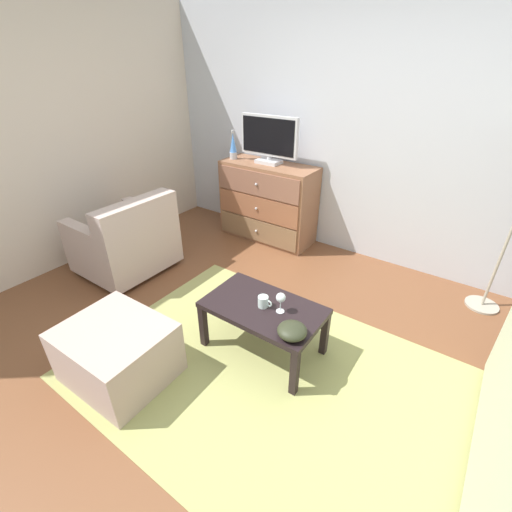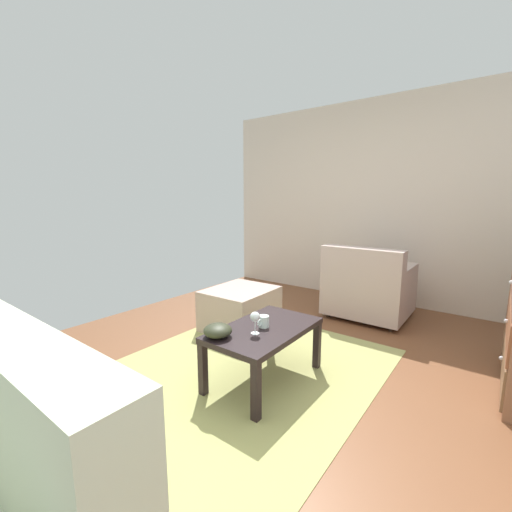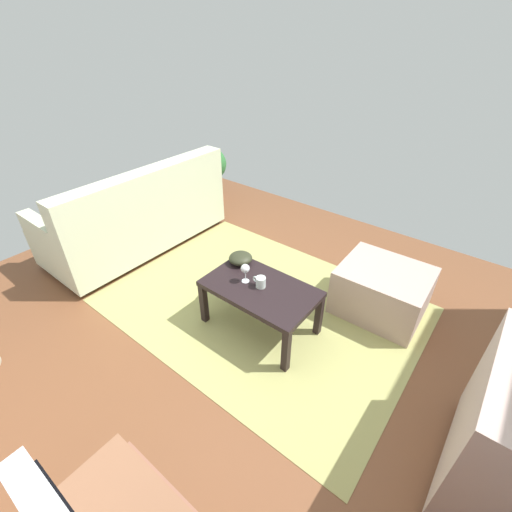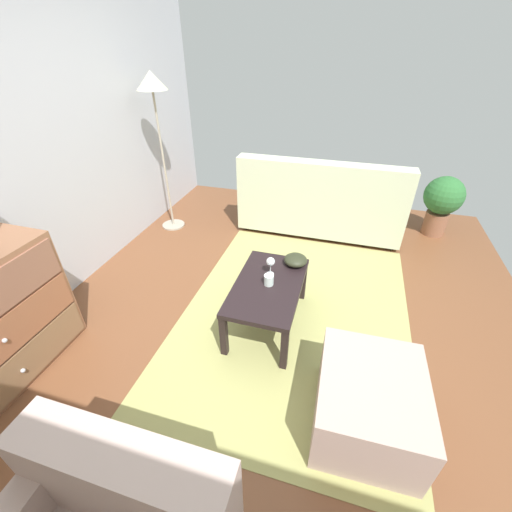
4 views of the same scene
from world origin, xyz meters
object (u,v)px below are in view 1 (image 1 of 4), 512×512
Objects in this scene: tv at (269,139)px; mug at (263,302)px; lava_lamp at (233,146)px; bowl_decorative at (292,331)px; coffee_table at (263,312)px; dresser at (268,202)px; wine_glass at (281,298)px; ottoman at (118,352)px; armchair at (127,241)px.

tv is 6.31× the size of mug.
lava_lamp is 1.69× the size of bowl_decorative.
lava_lamp is at bearing 133.58° from coffee_table.
dresser is 10.05× the size of mug.
wine_glass is 0.22× the size of ottoman.
bowl_decorative is at bearing -41.36° from wine_glass.
armchair is (-1.81, 0.16, -0.02)m from coffee_table.
ottoman is (0.37, -2.45, -0.25)m from dresser.
lava_lamp is 0.47× the size of ottoman.
armchair is (-1.94, 0.14, -0.19)m from wine_glass.
dresser is at bearing 98.71° from ottoman.
armchair is (-2.13, 0.31, -0.12)m from bowl_decorative.
armchair reaches higher than bowl_decorative.
mug reaches higher than ottoman.
wine_glass is at bearing -4.15° from armchair.
lava_lamp reaches higher than armchair.
dresser is 2.02m from wine_glass.
tv is at bearing 121.70° from dresser.
dresser reaches higher than ottoman.
dresser is 0.77m from lava_lamp.
wine_glass is 0.80× the size of bowl_decorative.
dresser is 7.29× the size of wine_glass.
wine_glass is at bearing 9.18° from mug.
coffee_table is at bearing 49.42° from ottoman.
lava_lamp is 2.69m from ottoman.
armchair reaches higher than ottoman.
mug reaches higher than coffee_table.
armchair is (-0.28, -1.45, -0.73)m from lava_lamp.
lava_lamp reaches higher than wine_glass.
tv is at bearing 64.12° from armchair.
bowl_decorative is 2.16m from armchair.
bowl_decorative is (1.38, -1.80, -0.00)m from dresser.
coffee_table is at bearing -57.39° from tv.
coffee_table is at bearing 119.98° from mug.
wine_glass is 1.19m from ottoman.
lava_lamp is at bearing -174.76° from dresser.
mug is 1.82m from armchair.
ottoman is (-0.82, -0.81, -0.32)m from wine_glass.
dresser reaches higher than mug.
coffee_table is 7.62× the size of mug.
wine_glass is at bearing -54.00° from tv.
bowl_decorative is (0.33, -0.15, 0.10)m from coffee_table.
wine_glass is 1.95m from armchair.
wine_glass is 1.38× the size of mug.
armchair is at bearing -116.69° from dresser.
mug is 0.13× the size of armchair.
tv reaches higher than armchair.
ottoman is at bearing -81.04° from tv.
tv is at bearing 98.96° from ottoman.
coffee_table is 1.81m from armchair.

